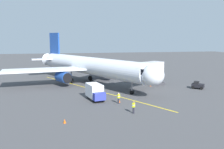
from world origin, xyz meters
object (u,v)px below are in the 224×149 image
at_px(ground_crew_wing_walker, 119,98).
at_px(tug_near_nose, 124,70).
at_px(jet_bridge, 142,70).
at_px(airplane, 88,66).
at_px(safety_cone_wing_starboard, 103,97).
at_px(safety_cone_wing_port, 65,121).
at_px(ground_crew_marshaller, 134,107).
at_px(tug_portside, 198,85).
at_px(safety_cone_nose_right, 119,101).
at_px(safety_cone_nose_left, 150,85).
at_px(box_truck_starboard_side, 95,92).

distance_m(ground_crew_wing_walker, tug_near_nose, 33.72).
bearing_deg(tug_near_nose, jet_bridge, 84.83).
distance_m(airplane, safety_cone_wing_starboard, 14.83).
xyz_separation_m(jet_bridge, safety_cone_wing_port, (15.51, 17.56, -3.49)).
bearing_deg(jet_bridge, ground_crew_marshaller, 67.95).
height_order(jet_bridge, ground_crew_marshaller, jet_bridge).
bearing_deg(tug_portside, airplane, -25.31).
height_order(ground_crew_wing_walker, safety_cone_nose_right, ground_crew_wing_walker).
height_order(airplane, tug_near_nose, airplane).
bearing_deg(safety_cone_wing_starboard, ground_crew_marshaller, 107.85).
distance_m(safety_cone_nose_left, safety_cone_wing_port, 26.22).
height_order(box_truck_starboard_side, safety_cone_nose_left, box_truck_starboard_side).
distance_m(jet_bridge, safety_cone_nose_left, 4.55).
distance_m(ground_crew_wing_walker, tug_portside, 19.66).
bearing_deg(jet_bridge, safety_cone_wing_starboard, 38.23).
height_order(airplane, ground_crew_marshaller, airplane).
xyz_separation_m(safety_cone_wing_port, safety_cone_wing_starboard, (-6.46, -10.43, 0.00)).
bearing_deg(safety_cone_wing_port, ground_crew_marshaller, -167.96).
bearing_deg(airplane, jet_bridge, 144.93).
xyz_separation_m(tug_near_nose, safety_cone_nose_left, (-0.52, 20.54, -0.43)).
distance_m(ground_crew_marshaller, safety_cone_nose_right, 5.85).
height_order(ground_crew_marshaller, tug_portside, ground_crew_marshaller).
relative_size(tug_near_nose, safety_cone_wing_starboard, 4.96).
xyz_separation_m(airplane, jet_bridge, (-10.22, 7.18, -0.24)).
xyz_separation_m(box_truck_starboard_side, safety_cone_wing_port, (5.02, 10.06, -1.11)).
distance_m(safety_cone_wing_port, safety_cone_wing_starboard, 12.27).
distance_m(airplane, jet_bridge, 12.50).
bearing_deg(safety_cone_nose_left, tug_near_nose, -88.56).
bearing_deg(safety_cone_nose_right, jet_bridge, -125.28).
bearing_deg(ground_crew_wing_walker, tug_portside, -157.29).
relative_size(tug_portside, safety_cone_nose_left, 4.94).
distance_m(tug_near_nose, safety_cone_nose_right, 33.08).
bearing_deg(ground_crew_wing_walker, tug_near_nose, -105.83).
relative_size(ground_crew_wing_walker, tug_portside, 0.63).
bearing_deg(tug_portside, safety_cone_nose_right, 21.38).
bearing_deg(safety_cone_wing_port, tug_portside, -150.86).
bearing_deg(jet_bridge, safety_cone_nose_left, -149.39).
xyz_separation_m(ground_crew_wing_walker, box_truck_starboard_side, (3.29, -2.90, 0.50)).
xyz_separation_m(ground_crew_marshaller, ground_crew_wing_walker, (0.89, -5.19, 0.00)).
distance_m(tug_portside, safety_cone_nose_right, 19.20).
bearing_deg(safety_cone_wing_starboard, safety_cone_wing_port, 58.25).
bearing_deg(tug_near_nose, airplane, 50.55).
relative_size(airplane, safety_cone_wing_starboard, 66.77).
bearing_deg(safety_cone_wing_port, safety_cone_nose_left, -133.41).
bearing_deg(airplane, safety_cone_wing_port, 77.95).
relative_size(tug_near_nose, box_truck_starboard_side, 0.55).
xyz_separation_m(ground_crew_wing_walker, safety_cone_wing_port, (8.30, 7.15, -0.61)).
xyz_separation_m(safety_cone_nose_left, safety_cone_nose_right, (9.46, 11.31, 0.00)).
relative_size(jet_bridge, safety_cone_nose_left, 19.71).
relative_size(ground_crew_wing_walker, tug_near_nose, 0.63).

